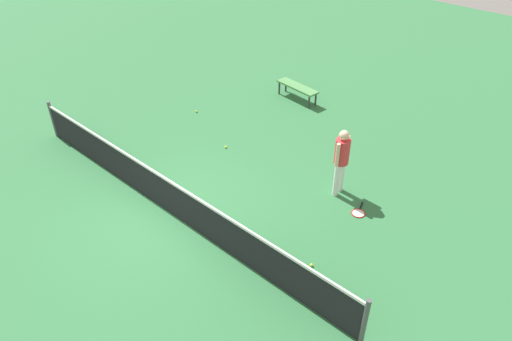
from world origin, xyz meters
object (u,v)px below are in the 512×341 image
tennis_ball_midcourt (196,111)px  player_near_side (341,157)px  tennis_racket_near_player (359,213)px  courtside_bench (297,88)px  tennis_ball_near_player (311,265)px  tennis_ball_by_net (226,147)px

tennis_ball_midcourt → player_near_side: bearing=175.7°
player_near_side → tennis_racket_near_player: (-0.80, 0.32, -1.00)m
tennis_ball_midcourt → courtside_bench: size_ratio=0.04×
courtside_bench → tennis_ball_near_player: bearing=130.4°
tennis_ball_near_player → tennis_ball_by_net: same height
tennis_ball_by_net → tennis_ball_midcourt: (2.11, -0.83, 0.00)m
courtside_bench → tennis_ball_by_net: bearing=95.6°
tennis_racket_near_player → tennis_ball_midcourt: 6.32m
tennis_ball_by_net → tennis_racket_near_player: bearing=-178.7°
tennis_ball_by_net → tennis_ball_midcourt: same height
tennis_ball_near_player → courtside_bench: 7.27m
tennis_ball_by_net → courtside_bench: 3.63m
player_near_side → courtside_bench: player_near_side is taller
tennis_racket_near_player → courtside_bench: bearing=-37.8°
player_near_side → tennis_ball_near_player: player_near_side is taller
tennis_ball_by_net → tennis_ball_midcourt: size_ratio=1.00×
tennis_ball_near_player → courtside_bench: (4.70, -5.53, 0.38)m
tennis_ball_by_net → player_near_side: bearing=-173.1°
courtside_bench → player_near_side: bearing=139.4°
tennis_ball_midcourt → courtside_bench: (-1.76, -2.77, 0.38)m
player_near_side → tennis_ball_midcourt: 5.59m
tennis_ball_midcourt → tennis_racket_near_player: bearing=173.3°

